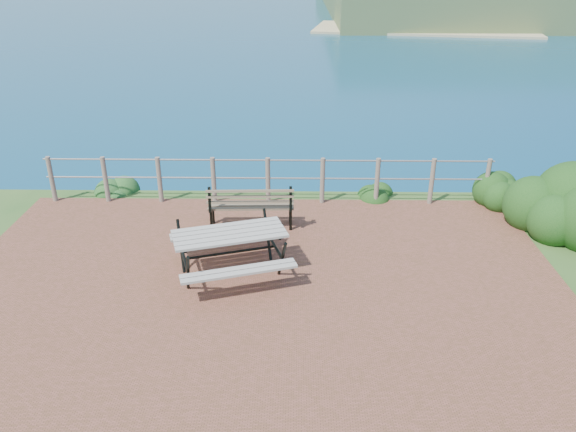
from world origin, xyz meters
name	(u,v)px	position (x,y,z in m)	size (l,w,h in m)	color
ground	(258,288)	(0.00, 0.00, 0.00)	(10.00, 7.00, 0.12)	brown
safety_railing	(268,178)	(0.00, 3.35, 0.57)	(9.40, 0.10, 1.00)	#6B5B4C
picnic_table	(230,248)	(-0.48, 0.41, 0.49)	(1.95, 1.51, 0.76)	#A19A90
park_bench	(251,199)	(-0.27, 2.17, 0.61)	(1.65, 0.47, 0.93)	brown
shrub_right_front	(559,232)	(5.68, 2.06, 0.00)	(1.56, 1.56, 2.21)	#164114
shrub_right_edge	(491,205)	(4.75, 3.31, 0.00)	(1.02, 1.02, 1.46)	#164114
shrub_lip_west	(120,193)	(-3.36, 3.86, 0.00)	(0.76, 0.76, 0.49)	#205524
shrub_lip_east	(375,196)	(2.34, 3.78, 0.00)	(0.73, 0.73, 0.45)	#164114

